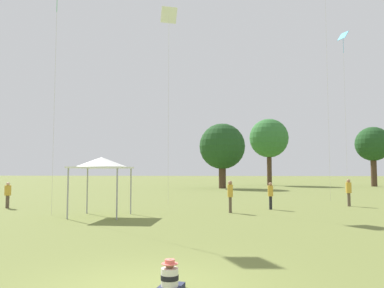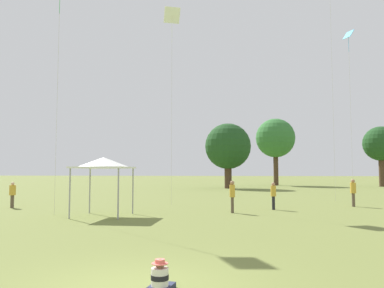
{
  "view_description": "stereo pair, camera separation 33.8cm",
  "coord_description": "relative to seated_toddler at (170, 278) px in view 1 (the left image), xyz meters",
  "views": [
    {
      "loc": [
        1.5,
        -6.88,
        2.2
      ],
      "look_at": [
        0.14,
        8.1,
        3.27
      ],
      "focal_mm": 35.0,
      "sensor_mm": 36.0,
      "label": 1
    },
    {
      "loc": [
        1.84,
        -6.85,
        2.2
      ],
      "look_at": [
        0.14,
        8.1,
        3.27
      ],
      "focal_mm": 35.0,
      "sensor_mm": 36.0,
      "label": 2
    }
  ],
  "objects": [
    {
      "name": "person_standing_1",
      "position": [
        8.59,
        17.13,
        0.76
      ],
      "size": [
        0.46,
        0.46,
        1.67
      ],
      "rotation": [
        0.0,
        0.0,
        2.64
      ],
      "color": "brown",
      "rests_on": "ground"
    },
    {
      "name": "kite_0",
      "position": [
        10.25,
        22.66,
        11.8
      ],
      "size": [
        0.78,
        0.91,
        13.08
      ],
      "rotation": [
        0.0,
        0.0,
        4.42
      ],
      "color": "#339EDB",
      "rests_on": "ground"
    },
    {
      "name": "distant_tree_2",
      "position": [
        21.59,
        47.44,
        5.62
      ],
      "size": [
        4.78,
        4.78,
        8.34
      ],
      "color": "#473323",
      "rests_on": "ground"
    },
    {
      "name": "person_standing_3",
      "position": [
        3.54,
        14.75,
        0.68
      ],
      "size": [
        0.39,
        0.39,
        1.53
      ],
      "rotation": [
        0.0,
        0.0,
        2.82
      ],
      "color": "black",
      "rests_on": "ground"
    },
    {
      "name": "kite_3",
      "position": [
        -2.7,
        17.06,
        11.89
      ],
      "size": [
        1.18,
        0.9,
        13.0
      ],
      "rotation": [
        0.0,
        0.0,
        2.69
      ],
      "color": "white",
      "rests_on": "ground"
    },
    {
      "name": "canopy_tent",
      "position": [
        -4.98,
        10.74,
        2.32
      ],
      "size": [
        2.6,
        2.6,
        2.85
      ],
      "rotation": [
        0.0,
        0.0,
        -0.02
      ],
      "color": "white",
      "rests_on": "ground"
    },
    {
      "name": "person_standing_2",
      "position": [
        1.24,
        12.88,
        0.78
      ],
      "size": [
        0.39,
        0.39,
        1.67
      ],
      "rotation": [
        0.0,
        0.0,
        5.76
      ],
      "color": "brown",
      "rests_on": "ground"
    },
    {
      "name": "person_standing_4",
      "position": [
        -11.75,
        14.1,
        0.66
      ],
      "size": [
        0.51,
        0.51,
        1.52
      ],
      "rotation": [
        0.0,
        0.0,
        3.76
      ],
      "color": "brown",
      "rests_on": "ground"
    },
    {
      "name": "distant_tree_1",
      "position": [
        7.52,
        50.13,
        6.8
      ],
      "size": [
        5.84,
        5.84,
        10.02
      ],
      "color": "#473323",
      "rests_on": "ground"
    },
    {
      "name": "seated_toddler",
      "position": [
        0.0,
        0.0,
        0.0
      ],
      "size": [
        0.48,
        0.56,
        0.59
      ],
      "rotation": [
        0.0,
        0.0,
        -0.19
      ],
      "color": "#282D47",
      "rests_on": "ground"
    },
    {
      "name": "distant_tree_0",
      "position": [
        0.57,
        39.98,
        4.96
      ],
      "size": [
        5.72,
        5.72,
        8.11
      ],
      "color": "#473323",
      "rests_on": "ground"
    }
  ]
}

